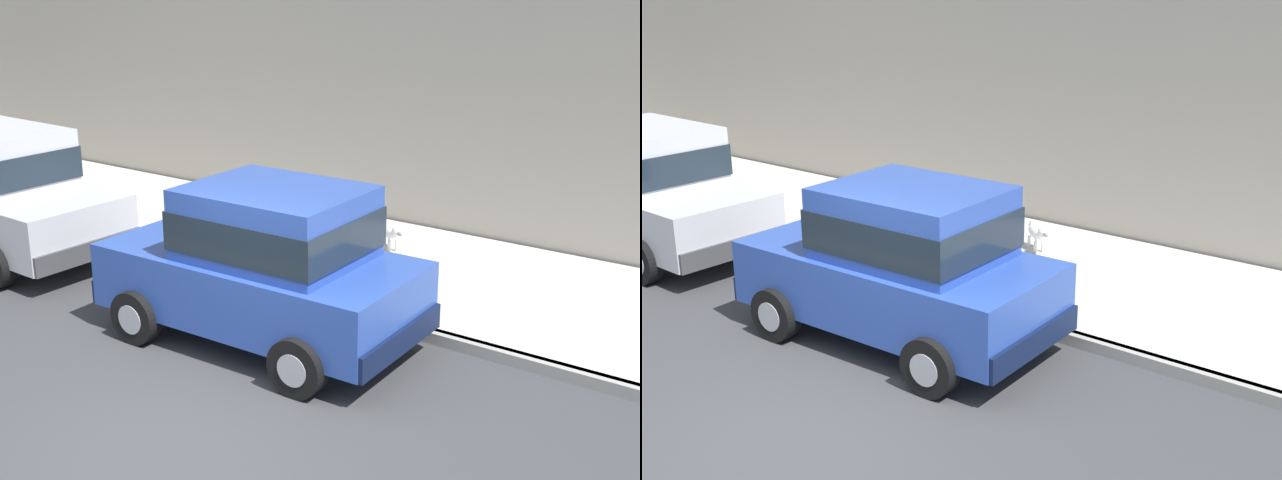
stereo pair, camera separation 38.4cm
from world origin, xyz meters
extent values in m
plane|color=#38383A|center=(0.00, 0.00, 0.00)|extent=(80.00, 80.00, 0.00)
cube|color=gray|center=(3.20, 0.00, 0.07)|extent=(0.16, 64.00, 0.14)
cube|color=#B7B5AD|center=(5.00, 0.00, 0.07)|extent=(3.60, 64.00, 0.14)
cube|color=#28479E|center=(2.08, 0.77, 0.70)|extent=(1.83, 3.75, 0.76)
cube|color=#28479E|center=(2.08, 0.52, 1.48)|extent=(1.57, 1.94, 0.80)
cube|color=#19232D|center=(2.08, 0.52, 1.42)|extent=(1.60, 1.98, 0.44)
cube|color=#0E1837|center=(2.02, 2.57, 0.46)|extent=(1.69, 0.25, 0.28)
cube|color=#0E1837|center=(2.13, -1.03, 0.46)|extent=(1.69, 0.25, 0.28)
cylinder|color=black|center=(1.18, 1.89, 0.32)|extent=(0.24, 0.65, 0.64)
cylinder|color=#9E9EA3|center=(1.18, 1.89, 0.32)|extent=(0.25, 0.36, 0.35)
cylinder|color=black|center=(2.90, 1.95, 0.32)|extent=(0.24, 0.65, 0.64)
cylinder|color=#9E9EA3|center=(2.90, 1.95, 0.32)|extent=(0.25, 0.36, 0.35)
cylinder|color=black|center=(1.25, -0.40, 0.32)|extent=(0.24, 0.65, 0.64)
cylinder|color=#9E9EA3|center=(1.25, -0.40, 0.32)|extent=(0.25, 0.36, 0.35)
cylinder|color=black|center=(2.97, -0.35, 0.32)|extent=(0.24, 0.65, 0.64)
cylinder|color=#9E9EA3|center=(2.97, -0.35, 0.32)|extent=(0.25, 0.36, 0.35)
cube|color=#EAEACC|center=(1.49, 2.59, 0.81)|extent=(0.28, 0.09, 0.14)
cube|color=#EAEACC|center=(2.56, 2.62, 0.81)|extent=(0.28, 0.09, 0.14)
cube|color=#BCBCC1|center=(2.23, 6.14, 0.70)|extent=(1.94, 4.56, 0.76)
cube|color=#BCBCC1|center=(2.22, 6.04, 1.50)|extent=(1.65, 2.15, 0.84)
cube|color=#19232D|center=(2.22, 6.04, 1.44)|extent=(1.69, 2.19, 0.46)
cube|color=#424243|center=(2.16, 3.94, 0.46)|extent=(1.77, 0.26, 0.28)
cylinder|color=black|center=(3.17, 7.50, 0.32)|extent=(0.24, 0.65, 0.64)
cylinder|color=#9E9EA3|center=(3.17, 7.50, 0.32)|extent=(0.25, 0.36, 0.35)
cylinder|color=black|center=(1.28, 4.77, 0.32)|extent=(0.24, 0.65, 0.64)
cylinder|color=#9E9EA3|center=(1.28, 4.77, 0.32)|extent=(0.25, 0.36, 0.35)
cylinder|color=black|center=(3.08, 4.72, 0.32)|extent=(0.24, 0.65, 0.64)
cylinder|color=#9E9EA3|center=(3.08, 4.72, 0.32)|extent=(0.25, 0.36, 0.35)
ellipsoid|color=white|center=(5.48, 1.07, 0.42)|extent=(0.42, 0.47, 0.20)
cylinder|color=white|center=(5.45, 0.92, 0.23)|extent=(0.05, 0.05, 0.18)
cylinder|color=white|center=(5.35, 0.99, 0.23)|extent=(0.05, 0.05, 0.18)
cylinder|color=white|center=(5.61, 1.14, 0.23)|extent=(0.05, 0.05, 0.18)
cylinder|color=white|center=(5.52, 1.21, 0.23)|extent=(0.05, 0.05, 0.18)
sphere|color=white|center=(5.31, 0.83, 0.51)|extent=(0.17, 0.17, 0.17)
ellipsoid|color=gray|center=(5.26, 0.76, 0.49)|extent=(0.12, 0.13, 0.06)
cone|color=white|center=(5.36, 0.81, 0.59)|extent=(0.06, 0.06, 0.07)
cone|color=white|center=(5.28, 0.87, 0.59)|extent=(0.06, 0.06, 0.07)
cylinder|color=white|center=(5.64, 1.27, 0.48)|extent=(0.10, 0.12, 0.13)
cube|color=#9E9384|center=(7.10, 4.92, 2.56)|extent=(0.50, 20.00, 5.12)
camera|label=1|loc=(-4.81, -5.01, 4.15)|focal=46.70mm
camera|label=2|loc=(-4.58, -5.32, 4.15)|focal=46.70mm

